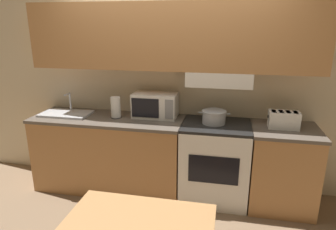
{
  "coord_description": "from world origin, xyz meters",
  "views": [
    {
      "loc": [
        0.64,
        -3.47,
        1.96
      ],
      "look_at": [
        0.05,
        -0.56,
        1.06
      ],
      "focal_mm": 32.0,
      "sensor_mm": 36.0,
      "label": 1
    }
  ],
  "objects_px": {
    "microwave": "(155,105)",
    "toaster": "(284,120)",
    "cooking_pot": "(214,116)",
    "paper_towel_roll": "(116,107)",
    "stove_range": "(215,162)",
    "sink_basin": "(66,113)"
  },
  "relations": [
    {
      "from": "sink_basin",
      "to": "toaster",
      "type": "bearing_deg",
      "value": 0.3
    },
    {
      "from": "paper_towel_roll",
      "to": "sink_basin",
      "type": "bearing_deg",
      "value": -178.67
    },
    {
      "from": "stove_range",
      "to": "cooking_pot",
      "type": "relative_size",
      "value": 2.63
    },
    {
      "from": "cooking_pot",
      "to": "sink_basin",
      "type": "bearing_deg",
      "value": -179.09
    },
    {
      "from": "stove_range",
      "to": "paper_towel_roll",
      "type": "height_order",
      "value": "paper_towel_roll"
    },
    {
      "from": "microwave",
      "to": "stove_range",
      "type": "bearing_deg",
      "value": -10.61
    },
    {
      "from": "toaster",
      "to": "cooking_pot",
      "type": "bearing_deg",
      "value": 178.83
    },
    {
      "from": "toaster",
      "to": "sink_basin",
      "type": "relative_size",
      "value": 0.54
    },
    {
      "from": "toaster",
      "to": "paper_towel_roll",
      "type": "bearing_deg",
      "value": 179.95
    },
    {
      "from": "sink_basin",
      "to": "paper_towel_roll",
      "type": "relative_size",
      "value": 2.41
    },
    {
      "from": "stove_range",
      "to": "sink_basin",
      "type": "xyz_separation_m",
      "value": [
        -1.81,
        -0.0,
        0.47
      ]
    },
    {
      "from": "microwave",
      "to": "paper_towel_roll",
      "type": "bearing_deg",
      "value": -164.46
    },
    {
      "from": "microwave",
      "to": "toaster",
      "type": "xyz_separation_m",
      "value": [
        1.42,
        -0.13,
        -0.05
      ]
    },
    {
      "from": "sink_basin",
      "to": "paper_towel_roll",
      "type": "height_order",
      "value": "sink_basin"
    },
    {
      "from": "microwave",
      "to": "toaster",
      "type": "height_order",
      "value": "microwave"
    },
    {
      "from": "cooking_pot",
      "to": "stove_range",
      "type": "bearing_deg",
      "value": -38.02
    },
    {
      "from": "stove_range",
      "to": "toaster",
      "type": "distance_m",
      "value": 0.88
    },
    {
      "from": "cooking_pot",
      "to": "toaster",
      "type": "relative_size",
      "value": 1.08
    },
    {
      "from": "stove_range",
      "to": "paper_towel_roll",
      "type": "distance_m",
      "value": 1.31
    },
    {
      "from": "cooking_pot",
      "to": "paper_towel_roll",
      "type": "bearing_deg",
      "value": -179.33
    },
    {
      "from": "toaster",
      "to": "sink_basin",
      "type": "height_order",
      "value": "sink_basin"
    },
    {
      "from": "cooking_pot",
      "to": "toaster",
      "type": "bearing_deg",
      "value": -1.17
    }
  ]
}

